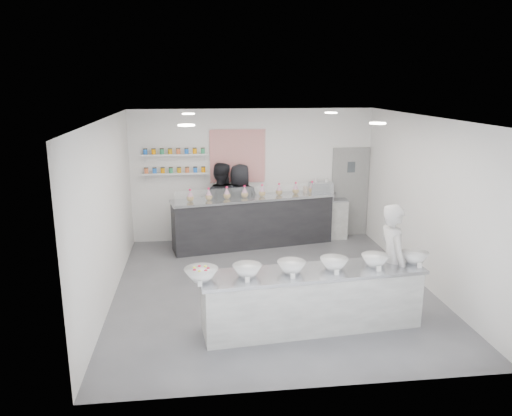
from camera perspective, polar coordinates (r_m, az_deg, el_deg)
The scene contains 26 objects.
floor at distance 9.00m, azimuth 1.85°, elevation -9.18°, with size 6.00×6.00×0.00m, color #515156.
ceiling at distance 8.28m, azimuth 2.02°, elevation 10.24°, with size 6.00×6.00×0.00m, color white.
back_wall at distance 11.42m, azimuth -0.37°, elevation 3.76°, with size 5.50×5.50×0.00m, color white.
left_wall at distance 8.55m, azimuth -16.60°, elevation -0.42°, with size 6.00×6.00×0.00m, color white.
right_wall at distance 9.33m, azimuth 18.86°, elevation 0.61°, with size 6.00×6.00×0.00m, color white.
back_door at distance 11.96m, azimuth 10.67°, elevation 1.79°, with size 0.88×0.04×2.10m, color gray.
pattern_panel at distance 11.29m, azimuth -2.13°, elevation 5.94°, with size 1.25×0.03×1.20m, color red.
jar_shelf_lower at distance 11.25m, azimuth -9.22°, elevation 3.93°, with size 1.45×0.22×0.04m, color silver.
jar_shelf_upper at distance 11.18m, azimuth -9.31°, elevation 6.05°, with size 1.45×0.22×0.04m, color silver.
preserve_jars at distance 11.18m, azimuth -9.28°, elevation 5.32°, with size 1.45×0.10×0.56m, color orange, non-canonical shape.
downlight_0 at distance 7.19m, azimuth -7.97°, elevation 9.35°, with size 0.24×0.24×0.02m, color white.
downlight_1 at distance 7.67m, azimuth 13.74°, elevation 9.38°, with size 0.24×0.24×0.02m, color white.
downlight_2 at distance 9.78m, azimuth -7.74°, elevation 10.62°, with size 0.24×0.24×0.02m, color white.
downlight_3 at distance 10.14m, azimuth 8.57°, elevation 10.71°, with size 0.24×0.24×0.02m, color white.
prep_counter at distance 7.54m, azimuth 6.41°, elevation -10.34°, with size 3.31×0.75×0.90m, color #989894.
back_bar at distance 11.08m, azimuth -0.29°, elevation -1.56°, with size 3.61×0.66×1.12m, color black.
sneeze_guard at distance 10.62m, azimuth 0.22°, elevation 1.69°, with size 3.56×0.02×0.30m, color white.
espresso_ledge at distance 11.72m, azimuth 7.32°, elevation -1.27°, with size 1.26×0.40×0.93m, color #989894.
espresso_machine at distance 11.56m, azimuth 7.42°, elevation 1.89°, with size 0.52×0.36×0.39m, color #93969E.
cup_stacks at distance 11.50m, azimuth 5.94°, elevation 1.66°, with size 0.24×0.24×0.31m, color tan, non-canonical shape.
prep_bowls at distance 7.33m, azimuth 6.52°, elevation -6.53°, with size 3.66×0.51×0.17m, color white, non-canonical shape.
label_cards at distance 6.87m, azimuth 7.12°, elevation -8.46°, with size 3.31×0.04×0.07m, color white, non-canonical shape.
cookie_bags at distance 10.91m, azimuth -0.30°, elevation 1.95°, with size 2.95×0.15×0.27m, color #C779A0, non-canonical shape.
woman_prep at distance 7.99m, azimuth 15.29°, elevation -5.86°, with size 0.66×0.43×1.80m, color beige.
staff_left at distance 11.17m, azimuth -4.10°, elevation 0.49°, with size 0.90×0.70×1.86m, color black.
staff_right at distance 11.21m, azimuth -1.79°, elevation 0.46°, with size 0.89×0.58×1.82m, color black.
Camera 1 is at (-1.28, -8.16, 3.57)m, focal length 35.00 mm.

